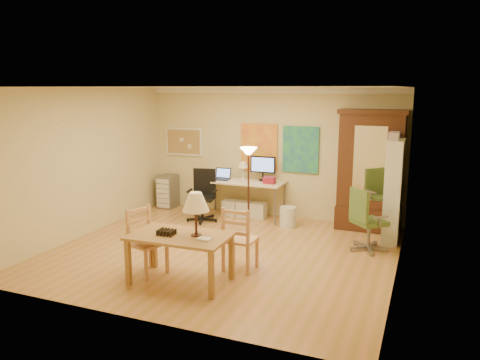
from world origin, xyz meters
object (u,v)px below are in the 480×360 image
at_px(bookshelf, 393,191).
at_px(office_chair_black, 203,207).
at_px(dining_table, 186,226).
at_px(computer_desk, 245,195).
at_px(armoire, 370,178).
at_px(office_chair_green, 367,234).

bearing_deg(bookshelf, office_chair_black, -178.76).
bearing_deg(dining_table, computer_desk, 97.88).
height_order(computer_desk, armoire, armoire).
xyz_separation_m(computer_desk, bookshelf, (2.99, -0.52, 0.43)).
bearing_deg(office_chair_green, bookshelf, 63.20).
bearing_deg(bookshelf, computer_desk, 170.18).
distance_m(office_chair_black, bookshelf, 3.75).
distance_m(dining_table, office_chair_green, 3.21).
xyz_separation_m(dining_table, armoire, (2.04, 3.57, 0.18)).
relative_size(computer_desk, armoire, 0.75).
bearing_deg(computer_desk, office_chair_black, -139.85).
height_order(office_chair_green, armoire, armoire).
bearing_deg(office_chair_green, dining_table, -133.21).
xyz_separation_m(office_chair_black, bookshelf, (3.69, 0.08, 0.62)).
relative_size(office_chair_black, office_chair_green, 0.99).
distance_m(office_chair_black, office_chair_green, 3.41).
relative_size(office_chair_black, bookshelf, 0.58).
bearing_deg(dining_table, office_chair_green, 46.79).
xyz_separation_m(computer_desk, office_chair_black, (-0.71, -0.60, -0.19)).
bearing_deg(armoire, office_chair_green, -84.11).
distance_m(office_chair_black, armoire, 3.37).
xyz_separation_m(computer_desk, office_chair_green, (2.65, -1.18, -0.19)).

